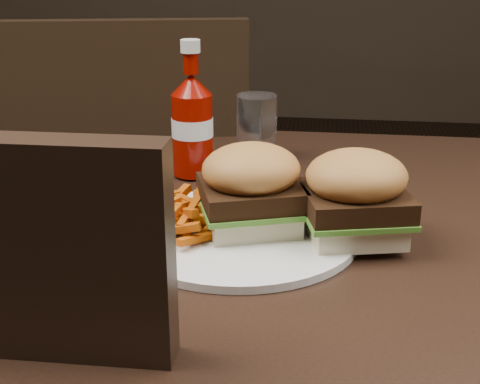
# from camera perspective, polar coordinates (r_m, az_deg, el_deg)

# --- Properties ---
(dining_table) EXTENTS (1.20, 0.80, 0.04)m
(dining_table) POSITION_cam_1_polar(r_m,az_deg,el_deg) (0.81, -1.87, -3.40)
(dining_table) COLOR black
(dining_table) RESTS_ON ground
(chair_far) EXTENTS (0.57, 0.57, 0.05)m
(chair_far) POSITION_cam_1_polar(r_m,az_deg,el_deg) (1.48, -9.08, -5.01)
(chair_far) COLOR black
(chair_far) RESTS_ON ground
(plate) EXTENTS (0.27, 0.27, 0.01)m
(plate) POSITION_cam_1_polar(r_m,az_deg,el_deg) (0.75, -0.10, -3.49)
(plate) COLOR white
(plate) RESTS_ON dining_table
(sandwich_half_a) EXTENTS (0.12, 0.12, 0.03)m
(sandwich_half_a) POSITION_cam_1_polar(r_m,az_deg,el_deg) (0.75, 0.93, -2.19)
(sandwich_half_a) COLOR beige
(sandwich_half_a) RESTS_ON plate
(sandwich_half_b) EXTENTS (0.12, 0.11, 0.03)m
(sandwich_half_b) POSITION_cam_1_polar(r_m,az_deg,el_deg) (0.74, 9.65, -2.86)
(sandwich_half_b) COLOR beige
(sandwich_half_b) RESTS_ON plate
(fries_pile) EXTENTS (0.14, 0.14, 0.04)m
(fries_pile) POSITION_cam_1_polar(r_m,az_deg,el_deg) (0.75, -5.05, -1.43)
(fries_pile) COLOR #AE6907
(fries_pile) RESTS_ON plate
(ketchup_bottle) EXTENTS (0.07, 0.07, 0.11)m
(ketchup_bottle) POSITION_cam_1_polar(r_m,az_deg,el_deg) (0.93, -4.07, 4.90)
(ketchup_bottle) COLOR #7C0A02
(ketchup_bottle) RESTS_ON dining_table
(tumbler) EXTENTS (0.07, 0.07, 0.09)m
(tumbler) POSITION_cam_1_polar(r_m,az_deg,el_deg) (0.99, 1.42, 5.60)
(tumbler) COLOR white
(tumbler) RESTS_ON dining_table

